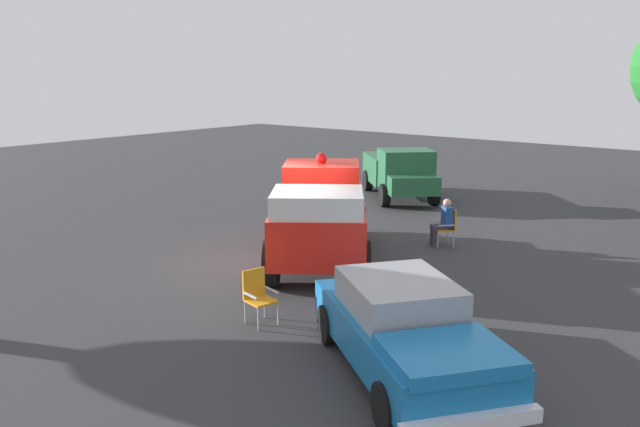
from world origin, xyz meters
The scene contains 7 objects.
ground_plane centered at (0.00, 0.00, 0.00)m, with size 60.00×60.00×0.00m, color #333335.
vintage_fire_truck centered at (-0.77, 0.43, 1.20)m, with size 6.07×5.30×2.59m.
classic_hot_rod centered at (3.23, 5.34, 0.75)m, with size 4.08×4.61×1.46m.
parked_pickup centered at (-8.90, -2.34, 0.99)m, with size 4.65×4.68×1.90m.
lawn_chair_near_truck centered at (-4.02, 2.23, 0.59)m, with size 0.69×0.69×1.02m.
lawn_chair_by_car centered at (3.11, 2.04, 0.59)m, with size 0.60×0.59×1.02m.
spectator_seated centered at (-3.92, 2.15, 0.70)m, with size 0.64×0.64×1.29m.
Camera 1 is at (11.25, 10.10, 4.66)m, focal length 36.09 mm.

